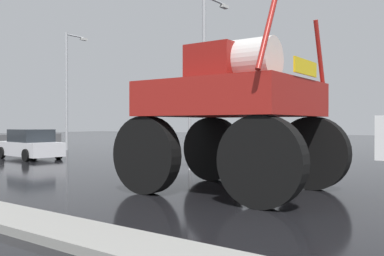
{
  "coord_description": "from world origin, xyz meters",
  "views": [
    {
      "loc": [
        -8.73,
        0.47,
        1.81
      ],
      "look_at": [
        0.55,
        7.35,
        1.69
      ],
      "focal_mm": 39.43,
      "sensor_mm": 36.0,
      "label": 1
    }
  ],
  "objects": [
    {
      "name": "oversize_sprayer",
      "position": [
        0.89,
        6.28,
        2.21
      ],
      "size": [
        4.12,
        5.34,
        4.6
      ],
      "rotation": [
        0.0,
        0.0,
        1.59
      ],
      "color": "black",
      "rests_on": "ground"
    },
    {
      "name": "streetlight_far_right",
      "position": [
        9.42,
        24.52,
        4.47
      ],
      "size": [
        1.82,
        0.24,
        8.06
      ],
      "color": "#A8AAAF",
      "rests_on": "ground"
    },
    {
      "name": "median_island",
      "position": [
        -4.51,
        5.95,
        0.07
      ],
      "size": [
        1.11,
        11.33,
        0.15
      ],
      "primitive_type": "cube",
      "color": "gray",
      "rests_on": "ground"
    },
    {
      "name": "traffic_signal_near_right",
      "position": [
        4.41,
        10.49,
        2.37
      ],
      "size": [
        0.24,
        0.54,
        3.26
      ],
      "color": "#A8AAAF",
      "rests_on": "ground"
    },
    {
      "name": "sedan_ahead",
      "position": [
        3.65,
        20.0,
        0.71
      ],
      "size": [
        2.21,
        4.25,
        1.52
      ],
      "rotation": [
        0.0,
        0.0,
        1.47
      ],
      "color": "silver",
      "rests_on": "ground"
    },
    {
      "name": "streetlight_near_right",
      "position": [
        7.82,
        11.91,
        4.48
      ],
      "size": [
        2.13,
        0.24,
        8.01
      ],
      "color": "#A8AAAF",
      "rests_on": "ground"
    }
  ]
}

